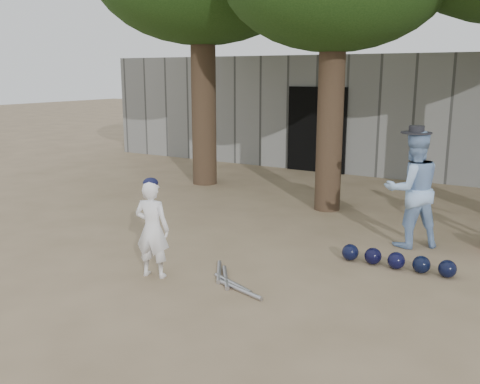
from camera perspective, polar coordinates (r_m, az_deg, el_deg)
The scene contains 6 objects.
ground at distance 7.17m, azimuth -8.37°, elevation -8.39°, with size 70.00×70.00×0.00m, color #937C5E.
boy_player at distance 6.83m, azimuth -9.34°, elevation -3.93°, with size 0.46×0.30×1.25m, color white.
spectator_blue at distance 8.28m, azimuth 17.90°, elevation 0.26°, with size 0.84×0.66×1.74m, color #9BBFEF.
back_building at distance 16.08m, azimuth 15.81°, elevation 8.39°, with size 16.00×5.24×3.00m.
helmet_row at distance 7.46m, azimuth 16.36°, elevation -7.00°, with size 1.51×0.26×0.23m.
bat_pile at distance 6.73m, azimuth -1.16°, elevation -9.41°, with size 1.11×0.81×0.06m.
Camera 1 is at (4.32, -5.12, 2.55)m, focal length 40.00 mm.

